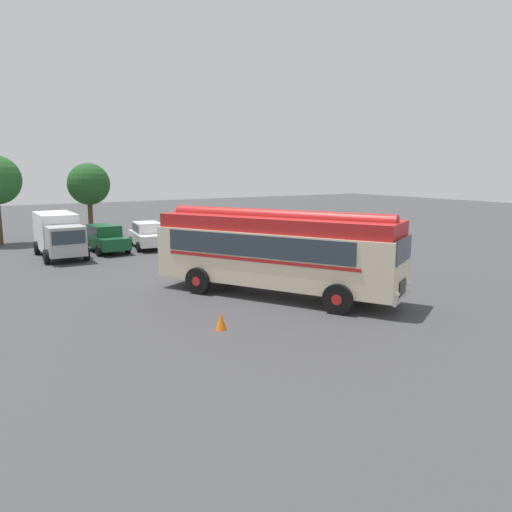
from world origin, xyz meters
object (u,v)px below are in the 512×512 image
at_px(vintage_bus, 276,249).
at_px(car_mid_right, 189,232).
at_px(traffic_cone, 221,321).
at_px(box_van, 58,233).
at_px(car_mid_left, 148,235).
at_px(car_far_right, 228,230).
at_px(car_near_left, 105,238).

xyz_separation_m(vintage_bus, car_mid_right, (2.73, 14.38, -1.05)).
bearing_deg(traffic_cone, box_van, 95.66).
bearing_deg(car_mid_left, box_van, -176.71).
bearing_deg(car_far_right, traffic_cone, -119.48).
bearing_deg(traffic_cone, car_mid_left, 77.44).
bearing_deg(box_van, car_mid_right, 1.44).
xyz_separation_m(box_van, traffic_cone, (1.67, -16.85, -1.09)).
bearing_deg(car_mid_right, car_far_right, -4.62).
height_order(car_near_left, traffic_cone, car_near_left).
distance_m(car_near_left, box_van, 2.81).
bearing_deg(car_mid_left, vintage_bus, -89.53).
bearing_deg(car_near_left, vintage_bus, -78.77).
bearing_deg(traffic_cone, car_mid_right, 68.64).
xyz_separation_m(car_near_left, car_mid_left, (2.74, 0.06, 0.00)).
xyz_separation_m(vintage_bus, car_near_left, (-2.86, 14.42, -1.05)).
relative_size(car_near_left, car_mid_left, 0.98).
bearing_deg(car_near_left, traffic_cone, -93.61).
relative_size(vintage_bus, car_near_left, 2.33).
bearing_deg(car_mid_left, traffic_cone, -102.56).
bearing_deg(traffic_cone, vintage_bus, 34.22).
relative_size(car_far_right, box_van, 0.75).
bearing_deg(box_van, car_near_left, 5.40).
height_order(car_near_left, box_van, box_van).
relative_size(car_mid_right, car_far_right, 1.01).
height_order(car_mid_left, box_van, box_van).
xyz_separation_m(car_near_left, car_far_right, (8.43, -0.28, 0.00)).
xyz_separation_m(car_far_right, traffic_cone, (-9.51, -16.83, -0.57)).
bearing_deg(car_mid_left, car_mid_right, -2.13).
height_order(car_far_right, traffic_cone, car_far_right).
xyz_separation_m(vintage_bus, car_mid_left, (-0.12, 14.48, -1.05)).
bearing_deg(car_mid_right, traffic_cone, -111.36).
height_order(car_mid_left, traffic_cone, car_mid_left).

